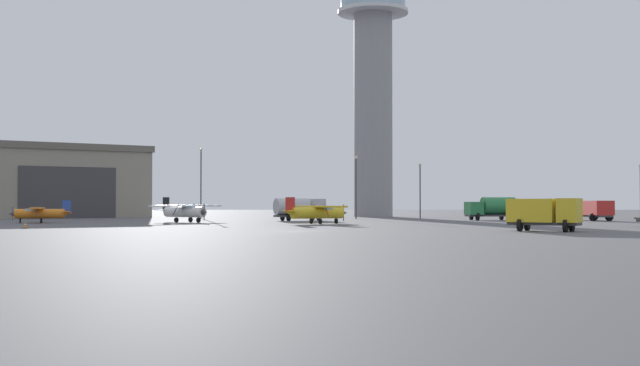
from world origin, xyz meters
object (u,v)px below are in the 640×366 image
(truck_fuel_tanker_green, at_px, (492,208))
(truck_box_red, at_px, (594,209))
(light_post_centre, at_px, (356,182))
(airplane_white, at_px, (184,211))
(control_tower, at_px, (373,79))
(airplane_yellow, at_px, (316,211))
(light_post_east, at_px, (201,177))
(traffic_cone_near_left, at_px, (25,225))
(truck_box_yellow, at_px, (544,212))
(airplane_orange, at_px, (40,212))
(truck_fuel_tanker_silver, at_px, (299,208))
(light_post_west, at_px, (420,185))
(light_post_north, at_px, (640,186))

(truck_fuel_tanker_green, distance_m, truck_box_red, 12.82)
(light_post_centre, bearing_deg, airplane_white, -135.70)
(control_tower, relative_size, airplane_yellow, 4.58)
(light_post_east, xyz_separation_m, light_post_centre, (22.82, -4.24, -0.72))
(airplane_white, bearing_deg, traffic_cone_near_left, -75.44)
(truck_box_yellow, distance_m, light_post_centre, 52.92)
(airplane_orange, distance_m, truck_fuel_tanker_silver, 31.28)
(airplane_yellow, relative_size, truck_fuel_tanker_silver, 1.37)
(truck_box_yellow, xyz_separation_m, light_post_east, (-35.67, 55.44, 4.51))
(light_post_west, xyz_separation_m, light_post_east, (-32.34, 1.44, 1.18))
(truck_fuel_tanker_green, relative_size, light_post_east, 0.66)
(airplane_orange, distance_m, truck_fuel_tanker_green, 56.37)
(truck_box_yellow, height_order, traffic_cone_near_left, truck_box_yellow)
(light_post_east, bearing_deg, light_post_west, -2.55)
(airplane_yellow, bearing_deg, light_post_west, 36.23)
(airplane_white, relative_size, traffic_cone_near_left, 14.41)
(airplane_yellow, bearing_deg, light_post_north, -2.86)
(airplane_yellow, bearing_deg, truck_fuel_tanker_silver, 70.51)
(light_post_west, bearing_deg, traffic_cone_near_left, -131.67)
(truck_box_red, bearing_deg, airplane_orange, 95.17)
(truck_box_red, bearing_deg, truck_fuel_tanker_silver, 85.46)
(airplane_orange, bearing_deg, light_post_north, 175.65)
(truck_fuel_tanker_silver, bearing_deg, light_post_east, 106.56)
(control_tower, height_order, light_post_west, control_tower)
(light_post_east, relative_size, light_post_centre, 1.15)
(airplane_yellow, bearing_deg, airplane_white, 126.61)
(light_post_north, xyz_separation_m, traffic_cone_near_left, (-69.20, -35.38, -4.25))
(truck_box_yellow, distance_m, truck_box_red, 41.90)
(truck_box_yellow, xyz_separation_m, traffic_cone_near_left, (-44.49, 7.76, -1.25))
(airplane_yellow, bearing_deg, traffic_cone_near_left, -177.45)
(truck_fuel_tanker_green, xyz_separation_m, light_post_centre, (-17.48, 9.35, 3.67))
(control_tower, bearing_deg, light_post_centre, -101.60)
(airplane_yellow, bearing_deg, truck_box_red, -4.48)
(light_post_north, bearing_deg, truck_box_yellow, -119.81)
(airplane_orange, height_order, light_post_west, light_post_west)
(truck_box_red, bearing_deg, light_post_north, -62.40)
(light_post_east, height_order, light_post_north, light_post_east)
(airplane_white, bearing_deg, airplane_orange, -129.14)
(truck_fuel_tanker_green, relative_size, light_post_west, 0.84)
(airplane_orange, xyz_separation_m, light_post_centre, (36.97, 23.90, 4.13))
(truck_box_yellow, bearing_deg, truck_fuel_tanker_silver, 148.94)
(truck_fuel_tanker_green, height_order, light_post_east, light_post_east)
(light_post_west, relative_size, traffic_cone_near_left, 13.49)
(truck_fuel_tanker_silver, bearing_deg, airplane_orange, 175.99)
(airplane_yellow, distance_m, truck_fuel_tanker_green, 29.70)
(truck_fuel_tanker_green, height_order, light_post_north, light_post_north)
(control_tower, xyz_separation_m, truck_box_yellow, (9.24, -68.78, -21.21))
(airplane_orange, relative_size, truck_box_yellow, 1.46)
(truck_fuel_tanker_silver, relative_size, light_post_north, 0.90)
(control_tower, bearing_deg, truck_fuel_tanker_green, -62.76)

